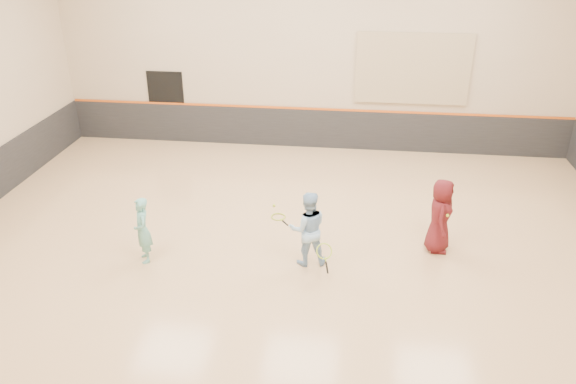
# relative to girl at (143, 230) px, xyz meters

# --- Properties ---
(room) EXTENTS (15.04, 12.04, 6.22)m
(room) POSITION_rel_girl_xyz_m (2.85, 0.77, 0.12)
(room) COLOR tan
(room) RESTS_ON ground
(wainscot_back) EXTENTS (14.90, 0.04, 1.20)m
(wainscot_back) POSITION_rel_girl_xyz_m (2.85, 6.74, -0.10)
(wainscot_back) COLOR #232326
(wainscot_back) RESTS_ON floor
(accent_stripe) EXTENTS (14.90, 0.03, 0.06)m
(accent_stripe) POSITION_rel_girl_xyz_m (2.85, 6.73, 0.52)
(accent_stripe) COLOR #D85914
(accent_stripe) RESTS_ON wall_back
(acoustic_panel) EXTENTS (3.20, 0.08, 2.00)m
(acoustic_panel) POSITION_rel_girl_xyz_m (5.65, 6.72, 1.80)
(acoustic_panel) COLOR tan
(acoustic_panel) RESTS_ON wall_back
(doorway) EXTENTS (1.10, 0.05, 2.20)m
(doorway) POSITION_rel_girl_xyz_m (-1.65, 6.75, 0.40)
(doorway) COLOR black
(doorway) RESTS_ON floor
(girl) EXTENTS (0.53, 0.61, 1.39)m
(girl) POSITION_rel_girl_xyz_m (0.00, 0.00, 0.00)
(girl) COLOR #68B4A9
(girl) RESTS_ON floor
(instructor) EXTENTS (0.88, 0.76, 1.58)m
(instructor) POSITION_rel_girl_xyz_m (3.29, 0.31, 0.09)
(instructor) COLOR #96C1E9
(instructor) RESTS_ON floor
(young_man) EXTENTS (0.56, 0.82, 1.61)m
(young_man) POSITION_rel_girl_xyz_m (5.95, 1.15, 0.11)
(young_man) COLOR #571419
(young_man) RESTS_ON floor
(held_racket) EXTENTS (0.44, 0.44, 0.60)m
(held_racket) POSITION_rel_girl_xyz_m (3.65, -0.10, -0.15)
(held_racket) COLOR #B0D72F
(held_racket) RESTS_ON instructor
(spare_racket) EXTENTS (0.76, 0.76, 0.06)m
(spare_racket) POSITION_rel_girl_xyz_m (2.44, 2.13, -0.67)
(spare_racket) COLOR #A0C02A
(spare_racket) RESTS_ON floor
(ball_under_racket) EXTENTS (0.07, 0.07, 0.07)m
(ball_under_racket) POSITION_rel_girl_xyz_m (3.20, 0.71, -0.66)
(ball_under_racket) COLOR yellow
(ball_under_racket) RESTS_ON floor
(ball_in_hand) EXTENTS (0.07, 0.07, 0.07)m
(ball_in_hand) POSITION_rel_girl_xyz_m (6.05, 0.90, 0.25)
(ball_in_hand) COLOR yellow
(ball_in_hand) RESTS_ON young_man
(ball_beside_spare) EXTENTS (0.07, 0.07, 0.07)m
(ball_beside_spare) POSITION_rel_girl_xyz_m (2.26, 2.66, -0.66)
(ball_beside_spare) COLOR #BFE034
(ball_beside_spare) RESTS_ON floor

